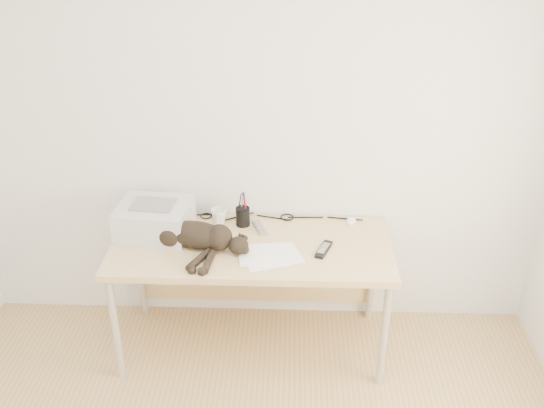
{
  "coord_description": "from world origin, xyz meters",
  "views": [
    {
      "loc": [
        0.22,
        -1.54,
        2.57
      ],
      "look_at": [
        0.12,
        1.34,
        1.03
      ],
      "focal_mm": 40.0,
      "sensor_mm": 36.0,
      "label": 1
    }
  ],
  "objects_px": {
    "printer": "(155,219)",
    "mug": "(219,216)",
    "cat": "(193,236)",
    "pen_cup": "(243,216)",
    "mouse": "(351,219)",
    "desk": "(253,256)"
  },
  "relations": [
    {
      "from": "mug",
      "to": "cat",
      "type": "bearing_deg",
      "value": -111.89
    },
    {
      "from": "printer",
      "to": "mug",
      "type": "bearing_deg",
      "value": 20.11
    },
    {
      "from": "printer",
      "to": "pen_cup",
      "type": "xyz_separation_m",
      "value": [
        0.51,
        0.11,
        -0.03
      ]
    },
    {
      "from": "mouse",
      "to": "pen_cup",
      "type": "bearing_deg",
      "value": -159.5
    },
    {
      "from": "desk",
      "to": "pen_cup",
      "type": "height_order",
      "value": "pen_cup"
    },
    {
      "from": "mug",
      "to": "pen_cup",
      "type": "distance_m",
      "value": 0.15
    },
    {
      "from": "cat",
      "to": "pen_cup",
      "type": "xyz_separation_m",
      "value": [
        0.26,
        0.26,
        -0.01
      ]
    },
    {
      "from": "cat",
      "to": "pen_cup",
      "type": "relative_size",
      "value": 3.29
    },
    {
      "from": "printer",
      "to": "cat",
      "type": "relative_size",
      "value": 0.62
    },
    {
      "from": "pen_cup",
      "to": "printer",
      "type": "bearing_deg",
      "value": -167.69
    },
    {
      "from": "printer",
      "to": "mug",
      "type": "distance_m",
      "value": 0.39
    },
    {
      "from": "mug",
      "to": "printer",
      "type": "bearing_deg",
      "value": -159.89
    },
    {
      "from": "cat",
      "to": "mug",
      "type": "bearing_deg",
      "value": 81.44
    },
    {
      "from": "desk",
      "to": "mouse",
      "type": "relative_size",
      "value": 15.95
    },
    {
      "from": "desk",
      "to": "mouse",
      "type": "bearing_deg",
      "value": 18.21
    },
    {
      "from": "pen_cup",
      "to": "desk",
      "type": "bearing_deg",
      "value": -63.88
    },
    {
      "from": "desk",
      "to": "printer",
      "type": "xyz_separation_m",
      "value": [
        -0.57,
        0.02,
        0.23
      ]
    },
    {
      "from": "pen_cup",
      "to": "cat",
      "type": "bearing_deg",
      "value": -134.69
    },
    {
      "from": "cat",
      "to": "mouse",
      "type": "height_order",
      "value": "cat"
    },
    {
      "from": "mug",
      "to": "mouse",
      "type": "xyz_separation_m",
      "value": [
        0.8,
        0.04,
        -0.03
      ]
    },
    {
      "from": "cat",
      "to": "mouse",
      "type": "bearing_deg",
      "value": 32.82
    },
    {
      "from": "printer",
      "to": "pen_cup",
      "type": "height_order",
      "value": "pen_cup"
    }
  ]
}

